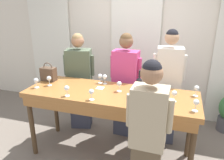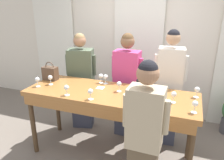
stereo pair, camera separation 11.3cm
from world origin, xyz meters
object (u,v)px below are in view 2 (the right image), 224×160
Objects in this scene: wine_glass_center_left at (101,76)px; guest_olive_jacket at (82,82)px; tasting_bar at (110,99)px; wine_glass_front_mid at (160,97)px; wine_bottle at (139,86)px; wine_glass_near_host at (50,78)px; handbag at (50,73)px; host_pouring at (144,138)px; wine_glass_by_bottle at (37,80)px; guest_pink_top at (127,85)px; wine_glass_front_left at (106,77)px; wine_glass_back_left at (195,104)px; guest_cream_sweater at (169,89)px; wine_glass_front_right at (90,92)px; wine_glass_back_mid at (197,90)px; wine_glass_center_right at (174,95)px; wine_glass_back_right at (144,93)px; wine_glass_by_handbag at (119,84)px; wine_glass_center_mid at (67,88)px.

guest_olive_jacket reaches higher than wine_glass_center_left.
tasting_bar is 16.27× the size of wine_glass_front_mid.
wine_glass_near_host is (-1.31, -0.12, -0.01)m from wine_bottle.
host_pouring is at bearing -26.82° from handbag.
wine_glass_by_bottle is at bearing -89.70° from handbag.
wine_glass_near_host is 0.08× the size of host_pouring.
wine_bottle is 1.44m from handbag.
guest_pink_top is at bearing 22.44° from handbag.
wine_glass_front_left is 0.82m from wine_glass_near_host.
wine_glass_back_left is 0.08× the size of guest_olive_jacket.
wine_glass_front_right is at bearing -133.33° from guest_cream_sweater.
tasting_bar is at bearing -167.73° from wine_glass_back_mid.
wine_glass_front_mid is at bearing -25.27° from wine_glass_center_left.
wine_glass_back_right is at bearing -167.72° from wine_glass_center_right.
guest_olive_jacket is 1.00× the size of host_pouring.
tasting_bar is at bearing -59.91° from wine_glass_front_left.
wine_glass_center_right is (0.15, 0.11, 0.00)m from wine_glass_front_mid.
wine_glass_near_host and wine_glass_by_handbag have the same top height.
wine_glass_front_left is 1.00× the size of wine_glass_by_handbag.
handbag is 2.01× the size of wine_glass_near_host.
guest_pink_top reaches higher than guest_olive_jacket.
wine_glass_near_host is at bearing 176.46° from wine_glass_back_right.
wine_bottle reaches higher than wine_glass_front_left.
handbag is 1.17m from wine_glass_by_handbag.
wine_bottle is 2.22× the size of wine_glass_back_right.
tasting_bar is 0.54m from wine_glass_back_right.
wine_glass_back_mid is 1.00× the size of wine_glass_by_bottle.
wine_glass_center_mid is 1.00× the size of wine_glass_back_right.
wine_glass_by_handbag is at bearing -31.63° from wine_glass_center_left.
guest_olive_jacket is at bearing 180.00° from guest_cream_sweater.
wine_glass_front_right and wine_glass_center_right have the same top height.
wine_glass_front_right is 0.93m from wine_glass_by_bottle.
handbag is at bearing -122.96° from guest_olive_jacket.
guest_olive_jacket is at bearing 75.31° from wine_glass_near_host.
wine_glass_back_mid is (0.02, 0.45, 0.00)m from wine_glass_back_left.
wine_glass_front_left is at bearing 60.92° from wine_glass_center_mid.
wine_glass_front_left is (-0.18, 0.31, 0.20)m from tasting_bar.
wine_glass_front_right and wine_glass_by_bottle have the same top height.
tasting_bar is 16.27× the size of wine_glass_back_mid.
wine_bottle reaches higher than wine_glass_back_mid.
wine_glass_by_bottle is at bearing -170.20° from wine_bottle.
guest_pink_top reaches higher than host_pouring.
guest_cream_sweater is at bearing 133.86° from wine_glass_back_mid.
wine_glass_by_handbag is (0.61, 0.36, 0.00)m from wine_glass_center_mid.
host_pouring is (-0.48, -0.92, -0.24)m from wine_glass_back_mid.
wine_glass_center_left is 0.85m from wine_glass_back_right.
wine_glass_back_mid is at bearing 41.93° from wine_glass_front_mid.
guest_cream_sweater is at bearing 41.54° from tasting_bar.
guest_olive_jacket is (-1.87, 0.40, -0.26)m from wine_glass_back_mid.
wine_bottle is 0.19× the size of guest_olive_jacket.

